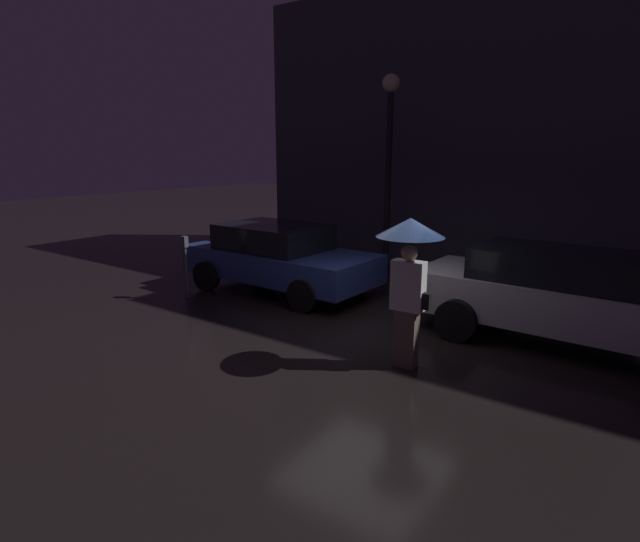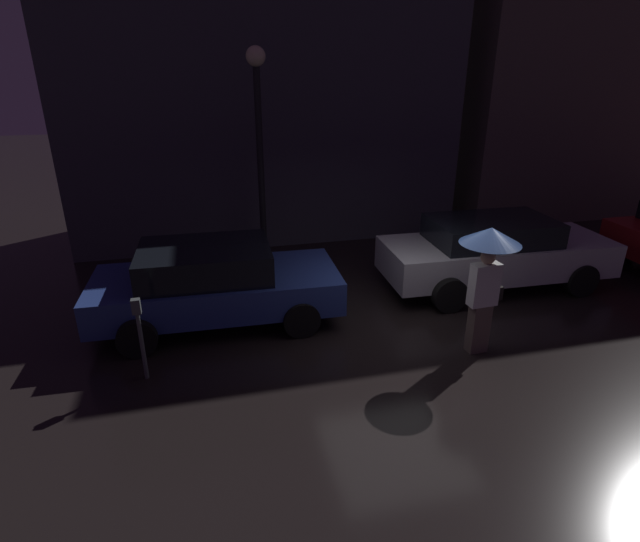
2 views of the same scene
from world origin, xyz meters
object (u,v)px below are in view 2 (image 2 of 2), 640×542
at_px(parked_car_blue, 214,283).
at_px(street_lamp_near, 259,124).
at_px(parking_meter, 140,330).
at_px(pedestrian_with_umbrella, 488,262).
at_px(parked_car_silver, 495,251).

distance_m(parked_car_blue, street_lamp_near, 3.71).
xyz_separation_m(parking_meter, street_lamp_near, (2.33, 4.14, 2.32)).
bearing_deg(parking_meter, parked_car_blue, 54.64).
relative_size(parked_car_blue, pedestrian_with_umbrella, 2.07).
relative_size(parked_car_silver, pedestrian_with_umbrella, 2.24).
bearing_deg(parked_car_silver, parking_meter, -163.71).
bearing_deg(parked_car_blue, pedestrian_with_umbrella, -24.95).
bearing_deg(pedestrian_with_umbrella, parking_meter, -8.30).
height_order(pedestrian_with_umbrella, street_lamp_near, street_lamp_near).
height_order(pedestrian_with_umbrella, parking_meter, pedestrian_with_umbrella).
relative_size(parked_car_silver, parking_meter, 3.63).
distance_m(pedestrian_with_umbrella, parking_meter, 5.18).
bearing_deg(pedestrian_with_umbrella, street_lamp_near, -62.02).
relative_size(parked_car_blue, parking_meter, 3.34).
bearing_deg(parked_car_blue, street_lamp_near, 66.58).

